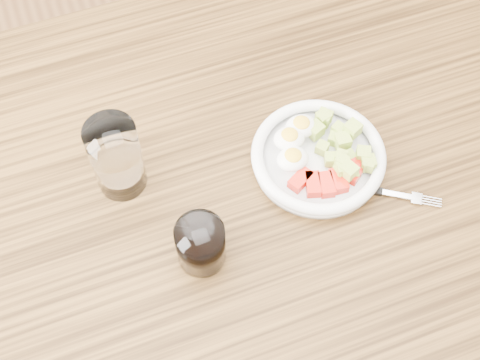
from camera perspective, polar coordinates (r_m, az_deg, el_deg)
The scene contains 6 objects.
ground at distance 1.71m, azimuth 0.45°, elevation -13.80°, with size 4.00×4.00×0.00m, color brown.
dining_table at distance 1.08m, azimuth 0.68°, elevation -3.75°, with size 1.50×0.90×0.77m.
bowl at distance 1.01m, azimuth 6.67°, elevation 2.10°, with size 0.20×0.20×0.05m.
fork at distance 1.01m, azimuth 11.06°, elevation -0.84°, with size 0.15×0.10×0.01m.
water_glass at distance 0.96m, azimuth -10.51°, elevation 1.92°, with size 0.07×0.07×0.13m, color white.
coffee_glass at distance 0.91m, azimuth -3.37°, elevation -5.50°, with size 0.07×0.07×0.08m.
Camera 1 is at (-0.18, -0.45, 1.64)m, focal length 50.00 mm.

